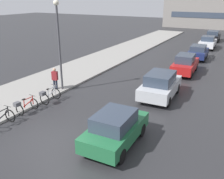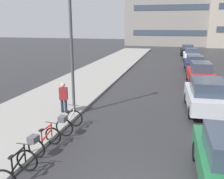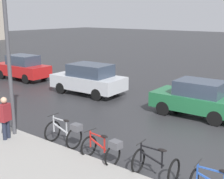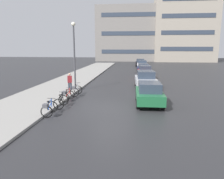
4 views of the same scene
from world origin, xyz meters
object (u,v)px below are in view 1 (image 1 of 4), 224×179
bicycle_second (2,119)px  car_green (115,128)px  bicycle_third (25,106)px  car_navy (198,52)px  streetlamp (59,37)px  car_red (185,64)px  car_black (213,36)px  pedestrian (55,78)px  bicycle_farthest (49,95)px  car_white (208,42)px  car_silver (160,85)px

bicycle_second → car_green: car_green is taller
bicycle_second → bicycle_third: 1.72m
bicycle_second → car_navy: size_ratio=0.30×
streetlamp → car_red: bearing=51.8°
car_black → pedestrian: pedestrian is taller
streetlamp → car_black: bearing=76.9°
bicycle_second → streetlamp: (-0.60, 5.62, 3.44)m
bicycle_third → streetlamp: bearing=96.6°
bicycle_second → bicycle_farthest: (0.02, 3.54, 0.10)m
car_white → car_green: bearing=-90.1°
car_green → bicycle_farthest: bearing=159.8°
car_navy → car_white: car_white is taller
car_green → car_black: (-0.20, 31.53, -0.04)m
car_green → pedestrian: (-7.00, 4.07, 0.13)m
bicycle_second → car_black: bearing=80.1°
bicycle_third → car_green: (6.09, -0.35, 0.34)m
bicycle_third → car_red: size_ratio=0.32×
car_green → streetlamp: (-6.54, 4.26, 3.04)m
car_navy → pedestrian: bearing=-115.7°
bicycle_farthest → streetlamp: size_ratio=0.23×
bicycle_third → car_white: 25.60m
bicycle_second → car_red: (6.07, 14.10, 0.44)m
car_red → car_black: 18.79m
car_white → car_black: (-0.26, 6.33, -0.04)m
bicycle_third → bicycle_farthest: bicycle_farthest is taller
car_black → streetlamp: size_ratio=0.63×
car_green → streetlamp: size_ratio=0.62×
car_green → car_black: size_ratio=0.98×
car_black → pedestrian: size_ratio=2.34×
bicycle_second → pedestrian: 5.55m
car_silver → pedestrian: size_ratio=2.56×
bicycle_third → car_silver: size_ratio=0.32×
car_white → car_black: 6.34m
bicycle_second → car_black: car_black is taller
bicycle_third → car_white: (6.15, 24.85, 0.33)m
car_silver → car_navy: size_ratio=1.09×
car_navy → bicycle_third: bearing=-108.5°
car_red → streetlamp: streetlamp is taller
bicycle_farthest → car_navy: car_navy is taller
car_silver → car_navy: (0.11, 12.34, -0.10)m
car_green → car_red: size_ratio=0.90×
car_silver → car_red: (0.15, 6.32, -0.02)m
car_green → car_white: size_ratio=0.99×
car_white → car_navy: bearing=-89.8°
bicycle_second → car_navy: (6.02, 20.12, 0.37)m
pedestrian → car_navy: bearing=64.3°
car_green → streetlamp: 8.38m
car_green → car_red: 12.74m
bicycle_farthest → streetlamp: 3.99m
bicycle_farthest → car_white: size_ratio=0.36×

